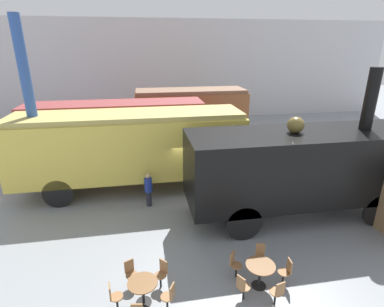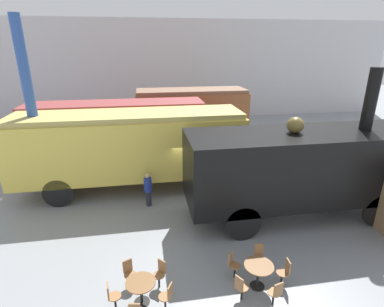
{
  "view_description": "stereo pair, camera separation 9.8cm",
  "coord_description": "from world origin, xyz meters",
  "px_view_note": "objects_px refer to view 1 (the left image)",
  "views": [
    {
      "loc": [
        -2.51,
        -13.07,
        6.82
      ],
      "look_at": [
        -0.1,
        1.0,
        1.6
      ],
      "focal_mm": 28.0,
      "sensor_mm": 36.0,
      "label": 1
    },
    {
      "loc": [
        -2.41,
        -13.09,
        6.82
      ],
      "look_at": [
        -0.1,
        1.0,
        1.6
      ],
      "focal_mm": 28.0,
      "sensor_mm": 36.0,
      "label": 2
    }
  ],
  "objects_px": {
    "cafe_table_near": "(143,287)",
    "visitor_person": "(148,189)",
    "passenger_coach_vintage": "(131,144)",
    "cafe_table_mid": "(260,269)",
    "passenger_coach_wooden": "(191,111)",
    "streamlined_locomotive": "(131,128)",
    "cafe_chair_0": "(169,295)",
    "steam_locomotive": "(302,165)"
  },
  "relations": [
    {
      "from": "cafe_table_near",
      "to": "visitor_person",
      "type": "bearing_deg",
      "value": 86.31
    },
    {
      "from": "passenger_coach_vintage",
      "to": "cafe_table_mid",
      "type": "xyz_separation_m",
      "value": [
        3.77,
        -7.21,
        -1.72
      ]
    },
    {
      "from": "passenger_coach_vintage",
      "to": "visitor_person",
      "type": "distance_m",
      "value": 2.48
    },
    {
      "from": "cafe_table_near",
      "to": "visitor_person",
      "type": "relative_size",
      "value": 0.54
    },
    {
      "from": "passenger_coach_vintage",
      "to": "cafe_table_mid",
      "type": "bearing_deg",
      "value": -62.37
    },
    {
      "from": "passenger_coach_wooden",
      "to": "visitor_person",
      "type": "relative_size",
      "value": 5.16
    },
    {
      "from": "visitor_person",
      "to": "streamlined_locomotive",
      "type": "bearing_deg",
      "value": 97.97
    },
    {
      "from": "passenger_coach_wooden",
      "to": "cafe_table_mid",
      "type": "xyz_separation_m",
      "value": [
        -0.42,
        -14.87,
        -1.58
      ]
    },
    {
      "from": "cafe_chair_0",
      "to": "visitor_person",
      "type": "xyz_separation_m",
      "value": [
        -0.35,
        5.78,
        0.32
      ]
    },
    {
      "from": "passenger_coach_wooden",
      "to": "cafe_table_near",
      "type": "distance_m",
      "value": 15.48
    },
    {
      "from": "streamlined_locomotive",
      "to": "cafe_chair_0",
      "type": "relative_size",
      "value": 13.99
    },
    {
      "from": "steam_locomotive",
      "to": "cafe_table_near",
      "type": "bearing_deg",
      "value": -150.66
    },
    {
      "from": "passenger_coach_vintage",
      "to": "steam_locomotive",
      "type": "height_order",
      "value": "steam_locomotive"
    },
    {
      "from": "visitor_person",
      "to": "passenger_coach_wooden",
      "type": "bearing_deg",
      "value": 69.84
    },
    {
      "from": "steam_locomotive",
      "to": "cafe_table_mid",
      "type": "relative_size",
      "value": 10.63
    },
    {
      "from": "passenger_coach_wooden",
      "to": "steam_locomotive",
      "type": "relative_size",
      "value": 0.86
    },
    {
      "from": "passenger_coach_wooden",
      "to": "cafe_table_near",
      "type": "height_order",
      "value": "passenger_coach_wooden"
    },
    {
      "from": "cafe_table_near",
      "to": "visitor_person",
      "type": "xyz_separation_m",
      "value": [
        0.35,
        5.41,
        0.28
      ]
    },
    {
      "from": "steam_locomotive",
      "to": "cafe_table_mid",
      "type": "height_order",
      "value": "steam_locomotive"
    },
    {
      "from": "passenger_coach_wooden",
      "to": "streamlined_locomotive",
      "type": "xyz_separation_m",
      "value": [
        -4.24,
        -4.13,
        0.04
      ]
    },
    {
      "from": "passenger_coach_wooden",
      "to": "visitor_person",
      "type": "height_order",
      "value": "passenger_coach_wooden"
    },
    {
      "from": "cafe_table_near",
      "to": "cafe_table_mid",
      "type": "xyz_separation_m",
      "value": [
        3.41,
        0.04,
        0.05
      ]
    },
    {
      "from": "cafe_chair_0",
      "to": "cafe_table_near",
      "type": "bearing_deg",
      "value": 0.0
    },
    {
      "from": "steam_locomotive",
      "to": "cafe_table_near",
      "type": "relative_size",
      "value": 11.1
    },
    {
      "from": "streamlined_locomotive",
      "to": "steam_locomotive",
      "type": "bearing_deg",
      "value": -46.02
    },
    {
      "from": "passenger_coach_vintage",
      "to": "steam_locomotive",
      "type": "bearing_deg",
      "value": -27.79
    },
    {
      "from": "streamlined_locomotive",
      "to": "steam_locomotive",
      "type": "relative_size",
      "value": 1.32
    },
    {
      "from": "passenger_coach_wooden",
      "to": "cafe_chair_0",
      "type": "height_order",
      "value": "passenger_coach_wooden"
    },
    {
      "from": "streamlined_locomotive",
      "to": "cafe_table_mid",
      "type": "bearing_deg",
      "value": -70.43
    },
    {
      "from": "steam_locomotive",
      "to": "cafe_chair_0",
      "type": "distance_m",
      "value": 7.25
    },
    {
      "from": "streamlined_locomotive",
      "to": "visitor_person",
      "type": "height_order",
      "value": "streamlined_locomotive"
    },
    {
      "from": "cafe_table_near",
      "to": "visitor_person",
      "type": "height_order",
      "value": "visitor_person"
    },
    {
      "from": "streamlined_locomotive",
      "to": "passenger_coach_wooden",
      "type": "bearing_deg",
      "value": 44.27
    },
    {
      "from": "streamlined_locomotive",
      "to": "cafe_table_mid",
      "type": "distance_m",
      "value": 11.51
    },
    {
      "from": "steam_locomotive",
      "to": "visitor_person",
      "type": "bearing_deg",
      "value": 163.95
    },
    {
      "from": "streamlined_locomotive",
      "to": "passenger_coach_vintage",
      "type": "relative_size",
      "value": 1.13
    },
    {
      "from": "visitor_person",
      "to": "steam_locomotive",
      "type": "bearing_deg",
      "value": -16.05
    },
    {
      "from": "steam_locomotive",
      "to": "cafe_table_mid",
      "type": "xyz_separation_m",
      "value": [
        -3.07,
        -3.6,
        -1.66
      ]
    },
    {
      "from": "streamlined_locomotive",
      "to": "cafe_table_mid",
      "type": "relative_size",
      "value": 14.01
    },
    {
      "from": "cafe_chair_0",
      "to": "streamlined_locomotive",
      "type": "bearing_deg",
      "value": -56.53
    },
    {
      "from": "passenger_coach_vintage",
      "to": "cafe_chair_0",
      "type": "height_order",
      "value": "passenger_coach_vintage"
    },
    {
      "from": "streamlined_locomotive",
      "to": "cafe_chair_0",
      "type": "bearing_deg",
      "value": -84.36
    }
  ]
}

